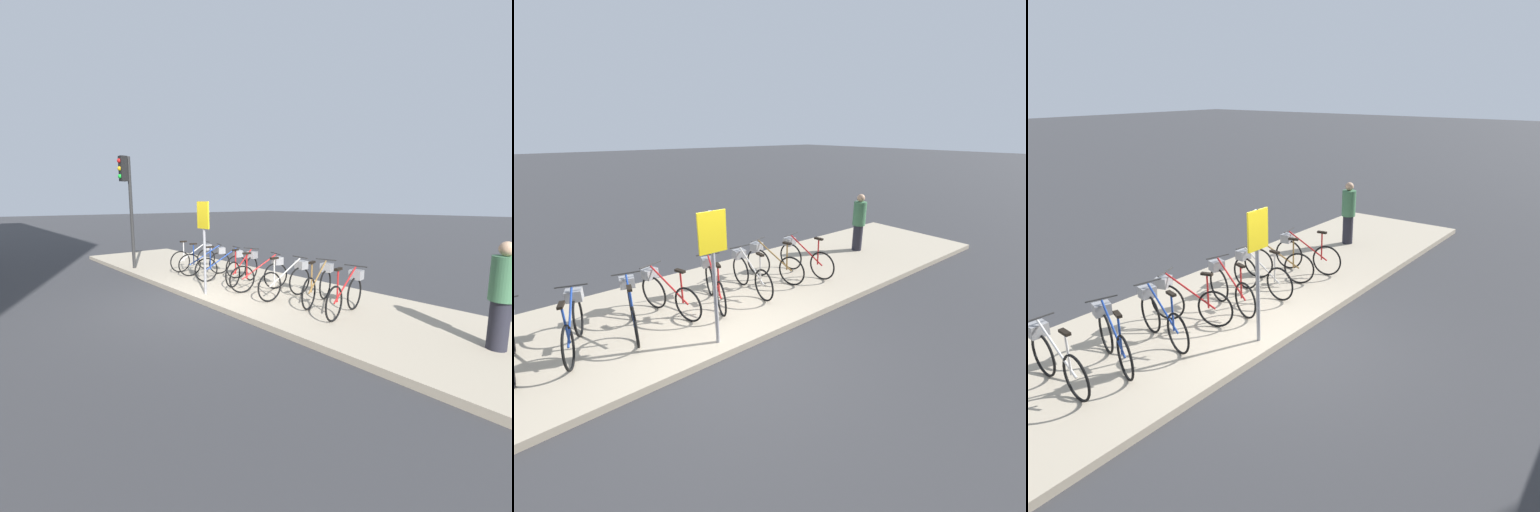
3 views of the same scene
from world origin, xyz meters
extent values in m
plane|color=#38383A|center=(0.00, 0.00, 0.00)|extent=(120.00, 120.00, 0.00)
cube|color=#B7A88E|center=(0.00, 1.66, 0.06)|extent=(16.01, 3.32, 0.12)
torus|color=black|center=(-2.81, 1.11, 0.44)|extent=(0.07, 0.65, 0.65)
torus|color=black|center=(-2.76, 1.99, 0.44)|extent=(0.07, 0.65, 0.65)
cylinder|color=silver|center=(-2.79, 1.55, 0.70)|extent=(0.09, 0.90, 0.55)
cylinder|color=silver|center=(-2.80, 1.23, 0.73)|extent=(0.03, 0.03, 0.58)
cube|color=black|center=(-2.80, 1.23, 1.04)|extent=(0.08, 0.20, 0.04)
cylinder|color=#262626|center=(-2.76, 1.99, 0.99)|extent=(0.46, 0.05, 0.02)
cube|color=gray|center=(-2.76, 2.04, 0.81)|extent=(0.25, 0.21, 0.18)
torus|color=black|center=(-2.14, 1.03, 0.44)|extent=(0.24, 0.62, 0.65)
torus|color=black|center=(-1.87, 1.87, 0.44)|extent=(0.24, 0.62, 0.65)
cylinder|color=navy|center=(-2.00, 1.45, 0.70)|extent=(0.31, 0.87, 0.55)
cylinder|color=navy|center=(-2.10, 1.15, 0.73)|extent=(0.04, 0.04, 0.58)
cube|color=black|center=(-2.10, 1.15, 1.04)|extent=(0.13, 0.21, 0.04)
cylinder|color=#262626|center=(-1.87, 1.87, 0.99)|extent=(0.44, 0.17, 0.02)
cube|color=gray|center=(-1.85, 1.92, 0.81)|extent=(0.29, 0.26, 0.18)
torus|color=black|center=(-1.24, 1.00, 0.44)|extent=(0.18, 0.64, 0.65)
torus|color=black|center=(-1.05, 1.86, 0.44)|extent=(0.18, 0.64, 0.65)
cylinder|color=navy|center=(-1.14, 1.43, 0.70)|extent=(0.23, 0.89, 0.55)
cylinder|color=navy|center=(-1.21, 1.12, 0.73)|extent=(0.04, 0.04, 0.58)
cube|color=black|center=(-1.21, 1.12, 1.04)|extent=(0.11, 0.21, 0.04)
cylinder|color=#262626|center=(-1.05, 1.86, 0.99)|extent=(0.45, 0.12, 0.02)
cube|color=gray|center=(-1.04, 1.91, 0.81)|extent=(0.28, 0.25, 0.18)
torus|color=black|center=(-0.30, 1.15, 0.44)|extent=(0.24, 0.62, 0.65)
torus|color=black|center=(-0.58, 1.99, 0.44)|extent=(0.24, 0.62, 0.65)
cylinder|color=red|center=(-0.44, 1.57, 0.70)|extent=(0.32, 0.86, 0.55)
cylinder|color=red|center=(-0.34, 1.27, 0.73)|extent=(0.04, 0.04, 0.58)
cube|color=black|center=(-0.34, 1.27, 1.04)|extent=(0.13, 0.21, 0.04)
cylinder|color=#262626|center=(-0.58, 1.99, 0.99)|extent=(0.44, 0.17, 0.02)
cube|color=gray|center=(-0.59, 2.04, 0.81)|extent=(0.29, 0.27, 0.18)
torus|color=black|center=(0.26, 0.99, 0.44)|extent=(0.21, 0.63, 0.65)
torus|color=black|center=(0.50, 1.84, 0.44)|extent=(0.21, 0.63, 0.65)
cylinder|color=red|center=(0.38, 1.42, 0.70)|extent=(0.27, 0.88, 0.55)
cylinder|color=red|center=(0.29, 1.11, 0.73)|extent=(0.04, 0.04, 0.58)
cube|color=black|center=(0.29, 1.11, 1.04)|extent=(0.12, 0.21, 0.04)
cylinder|color=#262626|center=(0.50, 1.84, 0.99)|extent=(0.45, 0.15, 0.02)
cube|color=gray|center=(0.51, 1.89, 0.81)|extent=(0.29, 0.26, 0.18)
torus|color=black|center=(1.20, 0.97, 0.44)|extent=(0.08, 0.65, 0.65)
torus|color=black|center=(1.25, 1.85, 0.44)|extent=(0.08, 0.65, 0.65)
cylinder|color=beige|center=(1.23, 1.41, 0.70)|extent=(0.09, 0.90, 0.55)
cylinder|color=beige|center=(1.21, 1.09, 0.73)|extent=(0.03, 0.03, 0.58)
cube|color=black|center=(1.21, 1.09, 1.04)|extent=(0.08, 0.20, 0.04)
cylinder|color=#262626|center=(1.25, 1.85, 0.99)|extent=(0.46, 0.05, 0.02)
cube|color=gray|center=(1.26, 1.90, 0.81)|extent=(0.25, 0.21, 0.18)
torus|color=black|center=(2.09, 1.17, 0.44)|extent=(0.21, 0.63, 0.65)
torus|color=black|center=(1.85, 2.02, 0.44)|extent=(0.21, 0.63, 0.65)
cylinder|color=olive|center=(1.97, 1.59, 0.70)|extent=(0.28, 0.87, 0.55)
cylinder|color=olive|center=(2.06, 1.28, 0.73)|extent=(0.04, 0.04, 0.58)
cube|color=black|center=(2.06, 1.28, 1.04)|extent=(0.12, 0.21, 0.04)
cylinder|color=#262626|center=(1.85, 2.02, 0.99)|extent=(0.45, 0.15, 0.02)
cube|color=gray|center=(1.83, 2.06, 0.81)|extent=(0.29, 0.26, 0.18)
torus|color=black|center=(2.82, 0.97, 0.44)|extent=(0.14, 0.64, 0.65)
torus|color=black|center=(2.67, 1.85, 0.44)|extent=(0.14, 0.64, 0.65)
cylinder|color=red|center=(2.75, 1.41, 0.70)|extent=(0.18, 0.89, 0.55)
cylinder|color=red|center=(2.80, 1.09, 0.73)|extent=(0.04, 0.04, 0.58)
cube|color=black|center=(2.80, 1.09, 1.04)|extent=(0.10, 0.21, 0.04)
cylinder|color=#262626|center=(2.67, 1.85, 0.99)|extent=(0.46, 0.10, 0.02)
cube|color=gray|center=(2.67, 1.89, 0.81)|extent=(0.27, 0.24, 0.18)
cylinder|color=#23232D|center=(5.06, 1.77, 0.48)|extent=(0.26, 0.26, 0.71)
cylinder|color=#3F724C|center=(5.06, 1.77, 1.15)|extent=(0.34, 0.34, 0.63)
sphere|color=tan|center=(5.06, 1.77, 1.57)|extent=(0.21, 0.21, 0.21)
cylinder|color=#2D2D2D|center=(-4.42, 0.35, 1.85)|extent=(0.10, 0.10, 3.47)
cube|color=black|center=(-4.42, 0.17, 3.21)|extent=(0.24, 0.20, 0.75)
sphere|color=red|center=(-4.42, 0.07, 3.44)|extent=(0.14, 0.14, 0.14)
sphere|color=gold|center=(-4.42, 0.07, 3.21)|extent=(0.14, 0.14, 0.14)
sphere|color=green|center=(-4.42, 0.07, 2.98)|extent=(0.14, 0.14, 0.14)
cylinder|color=#99999E|center=(-0.22, 0.30, 1.17)|extent=(0.06, 0.06, 2.10)
cube|color=yellow|center=(-0.22, 0.28, 1.92)|extent=(0.44, 0.03, 0.60)
camera|label=1|loc=(6.24, -3.89, 2.20)|focal=24.00mm
camera|label=2|loc=(-2.43, -3.81, 3.25)|focal=24.00mm
camera|label=3|loc=(-5.56, -4.21, 3.91)|focal=35.00mm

